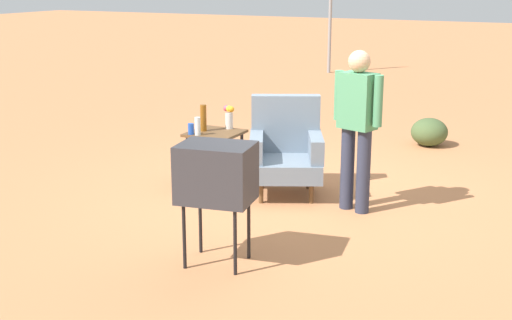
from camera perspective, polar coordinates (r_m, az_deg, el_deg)
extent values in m
plane|color=#C17A4C|center=(7.76, 4.11, -2.82)|extent=(60.00, 60.00, 0.00)
cylinder|color=brown|center=(7.44, 0.42, -2.69)|extent=(0.05, 0.05, 0.22)
cylinder|color=brown|center=(7.45, 4.51, -2.70)|extent=(0.05, 0.05, 0.22)
cylinder|color=brown|center=(7.95, 0.46, -1.53)|extent=(0.05, 0.05, 0.22)
cylinder|color=brown|center=(7.96, 4.29, -1.54)|extent=(0.05, 0.05, 0.22)
cube|color=slate|center=(7.64, 2.44, -0.59)|extent=(1.01, 1.01, 0.20)
cube|color=slate|center=(7.85, 2.42, 2.99)|extent=(0.76, 0.47, 0.64)
cube|color=slate|center=(7.58, 0.04, 1.09)|extent=(0.42, 0.68, 0.26)
cube|color=slate|center=(7.59, 4.87, 1.07)|extent=(0.42, 0.68, 0.26)
cylinder|color=black|center=(7.88, -5.55, -0.26)|extent=(0.04, 0.04, 0.61)
cylinder|color=black|center=(7.66, -2.69, -0.65)|extent=(0.04, 0.04, 0.61)
cylinder|color=black|center=(8.25, -3.92, 0.47)|extent=(0.04, 0.04, 0.61)
cylinder|color=black|center=(8.04, -1.15, 0.12)|extent=(0.04, 0.04, 0.61)
cube|color=brown|center=(7.88, -3.36, 2.19)|extent=(0.56, 0.56, 0.03)
cylinder|color=black|center=(5.97, -0.59, -5.52)|extent=(0.03, 0.03, 0.55)
cylinder|color=black|center=(6.11, -4.54, -5.08)|extent=(0.03, 0.03, 0.55)
cylinder|color=black|center=(5.65, -1.71, -6.74)|extent=(0.03, 0.03, 0.55)
cylinder|color=black|center=(5.80, -5.85, -6.24)|extent=(0.03, 0.03, 0.55)
cube|color=#333338|center=(5.72, -3.26, -1.05)|extent=(0.66, 0.53, 0.48)
cube|color=#383D3F|center=(5.92, -2.50, -0.48)|extent=(0.42, 0.08, 0.34)
cylinder|color=#2D3347|center=(7.25, 7.43, -0.65)|extent=(0.14, 0.14, 0.86)
cylinder|color=#2D3347|center=(7.14, 8.71, -0.95)|extent=(0.14, 0.14, 0.86)
cube|color=#4C9366|center=(7.04, 8.28, 4.78)|extent=(0.41, 0.32, 0.56)
cylinder|color=#4C9366|center=(7.17, 6.74, 5.25)|extent=(0.09, 0.09, 0.50)
cylinder|color=#4C9366|center=(6.90, 9.90, 4.74)|extent=(0.09, 0.09, 0.50)
sphere|color=#DBAD84|center=(6.98, 8.40, 7.93)|extent=(0.22, 0.22, 0.22)
cylinder|color=gray|center=(17.35, 6.01, 10.35)|extent=(0.08, 0.08, 2.00)
cylinder|color=silver|center=(7.71, -4.77, 2.75)|extent=(0.06, 0.06, 0.20)
cylinder|color=blue|center=(7.76, -5.31, 2.53)|extent=(0.07, 0.07, 0.12)
cylinder|color=brown|center=(7.90, -4.30, 3.43)|extent=(0.07, 0.07, 0.30)
cylinder|color=silver|center=(8.02, -2.19, 3.20)|extent=(0.09, 0.09, 0.18)
sphere|color=yellow|center=(7.99, -2.20, 4.18)|extent=(0.07, 0.07, 0.07)
sphere|color=#E04C66|center=(8.02, -2.42, 4.22)|extent=(0.07, 0.07, 0.07)
sphere|color=orange|center=(7.96, -2.03, 4.14)|extent=(0.07, 0.07, 0.07)
ellipsoid|color=#475B33|center=(10.18, 13.90, 2.22)|extent=(0.51, 0.51, 0.40)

